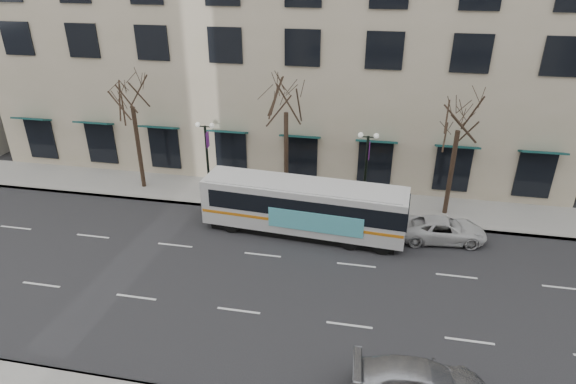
% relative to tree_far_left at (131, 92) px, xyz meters
% --- Properties ---
extents(ground, '(160.00, 160.00, 0.00)m').
position_rel_tree_far_left_xyz_m(ground, '(10.00, -8.80, -6.70)').
color(ground, black).
rests_on(ground, ground).
extents(sidewalk_far, '(80.00, 4.00, 0.15)m').
position_rel_tree_far_left_xyz_m(sidewalk_far, '(15.00, 0.20, -6.62)').
color(sidewalk_far, gray).
rests_on(sidewalk_far, ground).
extents(tree_far_left, '(3.60, 3.60, 8.34)m').
position_rel_tree_far_left_xyz_m(tree_far_left, '(0.00, 0.00, 0.00)').
color(tree_far_left, black).
rests_on(tree_far_left, ground).
extents(tree_far_mid, '(3.60, 3.60, 8.55)m').
position_rel_tree_far_left_xyz_m(tree_far_mid, '(10.00, 0.00, 0.21)').
color(tree_far_mid, black).
rests_on(tree_far_mid, ground).
extents(tree_far_right, '(3.60, 3.60, 8.06)m').
position_rel_tree_far_left_xyz_m(tree_far_right, '(20.00, 0.00, -0.28)').
color(tree_far_right, black).
rests_on(tree_far_right, ground).
extents(lamp_post_left, '(1.22, 0.45, 5.21)m').
position_rel_tree_far_left_xyz_m(lamp_post_left, '(5.01, -0.60, -3.75)').
color(lamp_post_left, black).
rests_on(lamp_post_left, ground).
extents(lamp_post_right, '(1.22, 0.45, 5.21)m').
position_rel_tree_far_left_xyz_m(lamp_post_right, '(15.01, -0.60, -3.75)').
color(lamp_post_right, black).
rests_on(lamp_post_right, ground).
extents(city_bus, '(11.67, 3.38, 3.12)m').
position_rel_tree_far_left_xyz_m(city_bus, '(11.82, -3.74, -4.99)').
color(city_bus, silver).
rests_on(city_bus, ground).
extents(silver_car, '(5.03, 2.28, 1.43)m').
position_rel_tree_far_left_xyz_m(silver_car, '(17.78, -14.42, -5.98)').
color(silver_car, '#9B9CA2').
rests_on(silver_car, ground).
extents(white_pickup, '(4.93, 2.69, 1.31)m').
position_rel_tree_far_left_xyz_m(white_pickup, '(19.57, -3.04, -6.04)').
color(white_pickup, silver).
rests_on(white_pickup, ground).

